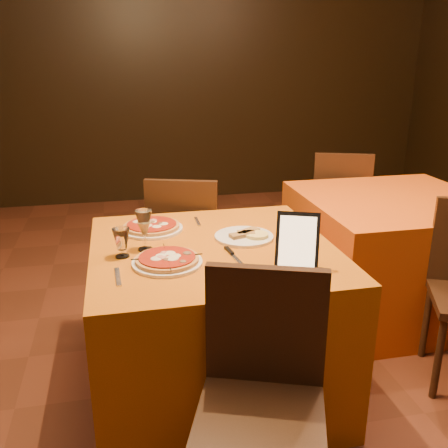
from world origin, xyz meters
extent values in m
cube|color=#5E2D19|center=(0.00, 0.00, -0.01)|extent=(6.00, 7.00, 0.01)
cube|color=black|center=(0.00, 3.50, 1.40)|extent=(6.00, 0.01, 2.80)
cube|color=#BB5F0C|center=(-0.17, -0.01, 0.38)|extent=(1.10, 1.10, 0.75)
cube|color=#DC550E|center=(1.09, 0.55, 0.38)|extent=(1.10, 1.10, 0.75)
cylinder|color=white|center=(-0.40, -0.18, 0.76)|extent=(0.30, 0.30, 0.01)
cylinder|color=#AD4C23|center=(-0.40, -0.18, 0.77)|extent=(0.27, 0.27, 0.02)
cylinder|color=white|center=(-0.43, 0.27, 0.76)|extent=(0.31, 0.31, 0.01)
cylinder|color=#AD4C23|center=(-0.43, 0.27, 0.77)|extent=(0.28, 0.28, 0.02)
cylinder|color=white|center=(0.00, 0.06, 0.76)|extent=(0.28, 0.28, 0.01)
cylinder|color=olive|center=(0.00, 0.06, 0.77)|extent=(0.17, 0.17, 0.02)
cube|color=black|center=(0.11, -0.34, 0.87)|extent=(0.20, 0.16, 0.23)
cube|color=#A9A8AF|center=(-0.10, -0.19, 0.75)|extent=(0.05, 0.22, 0.01)
cube|color=silver|center=(-0.60, -0.27, 0.75)|extent=(0.03, 0.17, 0.01)
cube|color=silver|center=(-0.18, 0.35, 0.75)|extent=(0.02, 0.14, 0.01)
camera|label=1|loc=(-0.57, -2.11, 1.58)|focal=40.00mm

